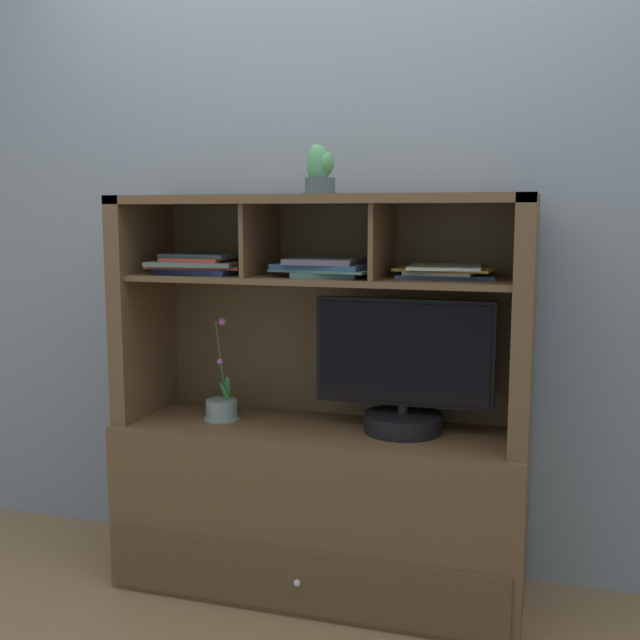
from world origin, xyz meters
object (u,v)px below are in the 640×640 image
object	(u,v)px
magazine_stack_centre	(444,271)
magazine_stack_right	(325,267)
media_console	(321,467)
potted_orchid	(222,407)
tv_monitor	(403,379)
magazine_stack_left	(201,264)
potted_succulent	(319,172)

from	to	relation	value
magazine_stack_centre	magazine_stack_right	distance (m)	0.39
media_console	potted_orchid	world-z (taller)	media_console
media_console	potted_orchid	xyz separation A→B (m)	(-0.37, -0.02, 0.20)
tv_monitor	magazine_stack_left	bearing A→B (deg)	-176.22
potted_succulent	magazine_stack_left	bearing A→B (deg)	-176.91
potted_orchid	magazine_stack_centre	size ratio (longest dim) A/B	1.10
tv_monitor	magazine_stack_right	distance (m)	0.46
tv_monitor	potted_succulent	bearing A→B (deg)	-175.21
potted_succulent	media_console	bearing A→B (deg)	87.66
media_console	magazine_stack_left	xyz separation A→B (m)	(-0.43, -0.04, 0.71)
magazine_stack_centre	media_console	bearing A→B (deg)	-174.91
media_console	potted_orchid	bearing A→B (deg)	-176.63
potted_orchid	potted_succulent	size ratio (longest dim) A/B	2.20
tv_monitor	magazine_stack_right	xyz separation A→B (m)	(-0.26, -0.05, 0.38)
magazine_stack_left	potted_succulent	world-z (taller)	potted_succulent
potted_succulent	potted_orchid	bearing A→B (deg)	-178.60
potted_orchid	magazine_stack_left	distance (m)	0.52
tv_monitor	magazine_stack_right	world-z (taller)	magazine_stack_right
magazine_stack_left	magazine_stack_centre	bearing A→B (deg)	4.93
media_console	tv_monitor	xyz separation A→B (m)	(0.29, 0.01, 0.33)
tv_monitor	magazine_stack_left	distance (m)	0.82
potted_orchid	potted_succulent	bearing A→B (deg)	1.40
potted_orchid	magazine_stack_right	distance (m)	0.65
magazine_stack_left	magazine_stack_centre	world-z (taller)	magazine_stack_left
magazine_stack_right	potted_succulent	bearing A→B (deg)	136.57
potted_orchid	magazine_stack_left	size ratio (longest dim) A/B	1.05
tv_monitor	potted_succulent	distance (m)	0.75
media_console	potted_succulent	xyz separation A→B (m)	(-0.00, -0.01, 1.03)
media_console	magazine_stack_centre	world-z (taller)	media_console
tv_monitor	potted_orchid	distance (m)	0.67
potted_orchid	media_console	bearing A→B (deg)	3.37
media_console	magazine_stack_centre	bearing A→B (deg)	5.09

